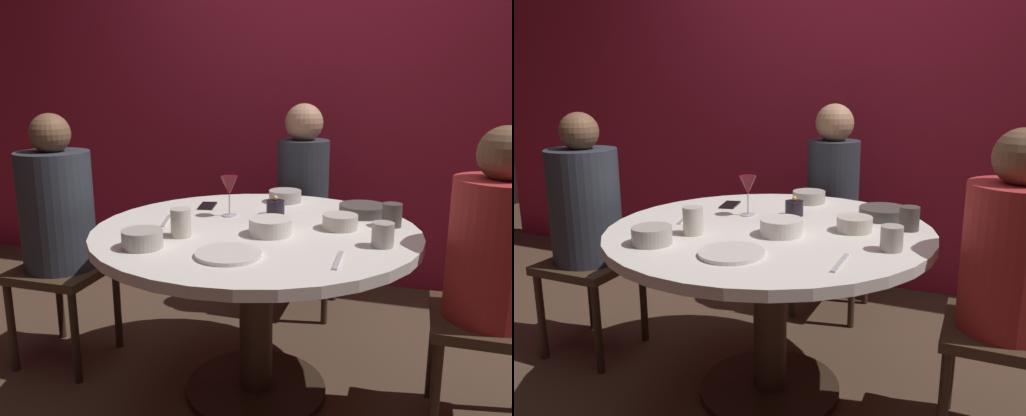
# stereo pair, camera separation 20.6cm
# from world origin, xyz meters

# --- Properties ---
(ground_plane) EXTENTS (8.00, 8.00, 0.00)m
(ground_plane) POSITION_xyz_m (0.00, 0.00, 0.00)
(ground_plane) COLOR #4C3828
(back_wall) EXTENTS (6.00, 0.10, 2.60)m
(back_wall) POSITION_xyz_m (0.00, 1.45, 1.30)
(back_wall) COLOR maroon
(back_wall) RESTS_ON ground
(dining_table) EXTENTS (1.30, 1.30, 0.74)m
(dining_table) POSITION_xyz_m (0.00, 0.00, 0.58)
(dining_table) COLOR silver
(dining_table) RESTS_ON ground
(seated_diner_left) EXTENTS (0.40, 0.40, 1.17)m
(seated_diner_left) POSITION_xyz_m (-0.95, 0.00, 0.72)
(seated_diner_left) COLOR #3F2D1E
(seated_diner_left) RESTS_ON ground
(seated_diner_back) EXTENTS (0.40, 0.40, 1.19)m
(seated_diner_back) POSITION_xyz_m (0.00, 0.90, 0.74)
(seated_diner_back) COLOR #3F2D1E
(seated_diner_back) RESTS_ON ground
(seated_diner_right) EXTENTS (0.40, 0.40, 1.16)m
(seated_diner_right) POSITION_xyz_m (0.89, 0.00, 0.72)
(seated_diner_right) COLOR #3F2D1E
(seated_diner_right) RESTS_ON ground
(candle_holder) EXTENTS (0.08, 0.08, 0.09)m
(candle_holder) POSITION_xyz_m (0.02, 0.22, 0.77)
(candle_holder) COLOR black
(candle_holder) RESTS_ON dining_table
(wine_glass) EXTENTS (0.08, 0.08, 0.18)m
(wine_glass) POSITION_xyz_m (-0.16, 0.14, 0.86)
(wine_glass) COLOR silver
(wine_glass) RESTS_ON dining_table
(dinner_plate) EXTENTS (0.23, 0.23, 0.01)m
(dinner_plate) POSITION_xyz_m (0.02, -0.37, 0.74)
(dinner_plate) COLOR silver
(dinner_plate) RESTS_ON dining_table
(cell_phone) EXTENTS (0.10, 0.15, 0.01)m
(cell_phone) POSITION_xyz_m (-0.32, 0.28, 0.74)
(cell_phone) COLOR black
(cell_phone) RESTS_ON dining_table
(bowl_serving_large) EXTENTS (0.14, 0.14, 0.06)m
(bowl_serving_large) POSITION_xyz_m (-0.30, -0.37, 0.77)
(bowl_serving_large) COLOR #B2ADA3
(bowl_serving_large) RESTS_ON dining_table
(bowl_salad_center) EXTENTS (0.14, 0.14, 0.06)m
(bowl_salad_center) POSITION_xyz_m (0.33, 0.08, 0.77)
(bowl_salad_center) COLOR beige
(bowl_salad_center) RESTS_ON dining_table
(bowl_small_white) EXTENTS (0.21, 0.21, 0.05)m
(bowl_small_white) POSITION_xyz_m (0.39, 0.33, 0.76)
(bowl_small_white) COLOR #4C4742
(bowl_small_white) RESTS_ON dining_table
(bowl_sauce_side) EXTENTS (0.16, 0.16, 0.06)m
(bowl_sauce_side) POSITION_xyz_m (0.00, 0.48, 0.76)
(bowl_sauce_side) COLOR #B2ADA3
(bowl_sauce_side) RESTS_ON dining_table
(bowl_rice_portion) EXTENTS (0.16, 0.16, 0.06)m
(bowl_rice_portion) POSITION_xyz_m (0.08, -0.08, 0.77)
(bowl_rice_portion) COLOR silver
(bowl_rice_portion) RESTS_ON dining_table
(cup_near_candle) EXTENTS (0.08, 0.08, 0.09)m
(cup_near_candle) POSITION_xyz_m (0.50, -0.11, 0.78)
(cup_near_candle) COLOR #B2ADA3
(cup_near_candle) RESTS_ON dining_table
(cup_by_left_diner) EXTENTS (0.08, 0.08, 0.11)m
(cup_by_left_diner) POSITION_xyz_m (-0.23, -0.20, 0.79)
(cup_by_left_diner) COLOR beige
(cup_by_left_diner) RESTS_ON dining_table
(cup_by_right_diner) EXTENTS (0.08, 0.08, 0.09)m
(cup_by_right_diner) POSITION_xyz_m (0.52, 0.18, 0.78)
(cup_by_right_diner) COLOR #4C4742
(cup_by_right_diner) RESTS_ON dining_table
(fork_near_plate) EXTENTS (0.07, 0.18, 0.01)m
(fork_near_plate) POSITION_xyz_m (-0.39, -0.02, 0.74)
(fork_near_plate) COLOR #B7B7BC
(fork_near_plate) RESTS_ON dining_table
(knife_near_plate) EXTENTS (0.02, 0.18, 0.01)m
(knife_near_plate) POSITION_xyz_m (0.38, -0.31, 0.74)
(knife_near_plate) COLOR #B7B7BC
(knife_near_plate) RESTS_ON dining_table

